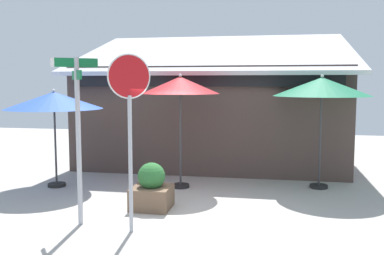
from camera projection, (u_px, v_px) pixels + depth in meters
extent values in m
cube|color=#ADA8A0|center=(183.00, 215.00, 8.59)|extent=(28.00, 28.00, 0.10)
cube|color=#473833|center=(214.00, 116.00, 13.97)|extent=(7.96, 4.64, 3.07)
cube|color=silver|center=(214.00, 52.00, 13.61)|extent=(8.46, 5.18, 1.55)
cube|color=black|center=(203.00, 78.00, 11.52)|extent=(7.36, 0.16, 0.44)
cylinder|color=#A8AAB2|center=(79.00, 142.00, 7.72)|extent=(0.09, 0.09, 3.06)
cube|color=#116B38|center=(76.00, 63.00, 7.57)|extent=(0.63, 0.47, 0.16)
cube|color=#116B38|center=(77.00, 75.00, 7.60)|extent=(0.47, 0.63, 0.16)
cube|color=white|center=(52.00, 62.00, 7.40)|extent=(0.07, 0.06, 0.16)
cylinder|color=#A8AAB2|center=(130.00, 165.00, 7.37)|extent=(0.07, 0.07, 2.39)
cylinder|color=white|center=(129.00, 76.00, 7.21)|extent=(0.61, 0.48, 0.76)
cylinder|color=red|center=(129.00, 76.00, 7.21)|extent=(0.58, 0.45, 0.71)
cylinder|color=black|center=(57.00, 185.00, 10.76)|extent=(0.44, 0.44, 0.08)
cylinder|color=#333335|center=(55.00, 147.00, 10.66)|extent=(0.05, 0.05, 2.01)
cone|color=#2D56B7|center=(54.00, 100.00, 10.53)|extent=(2.39, 2.39, 0.42)
sphere|color=silver|center=(54.00, 91.00, 10.51)|extent=(0.08, 0.08, 0.08)
cylinder|color=black|center=(181.00, 186.00, 10.65)|extent=(0.44, 0.44, 0.08)
cylinder|color=#333335|center=(180.00, 140.00, 10.53)|extent=(0.05, 0.05, 2.39)
cone|color=#B21E23|center=(180.00, 85.00, 10.39)|extent=(1.93, 1.93, 0.42)
sphere|color=silver|center=(180.00, 75.00, 10.37)|extent=(0.08, 0.08, 0.08)
cylinder|color=black|center=(319.00, 186.00, 10.60)|extent=(0.44, 0.44, 0.08)
cylinder|color=#333335|center=(320.00, 141.00, 10.48)|extent=(0.05, 0.05, 2.33)
cone|color=#1E724C|center=(322.00, 87.00, 10.34)|extent=(2.36, 2.36, 0.46)
sphere|color=silver|center=(322.00, 76.00, 10.32)|extent=(0.08, 0.08, 0.08)
cube|color=brown|center=(152.00, 198.00, 8.85)|extent=(0.80, 0.80, 0.46)
sphere|color=#28602D|center=(152.00, 176.00, 8.80)|extent=(0.57, 0.57, 0.57)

